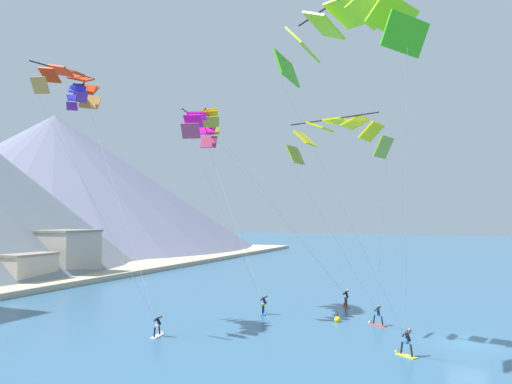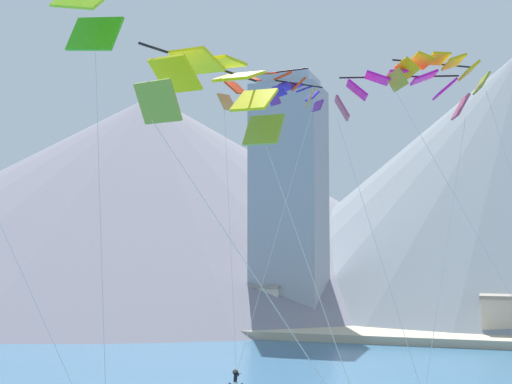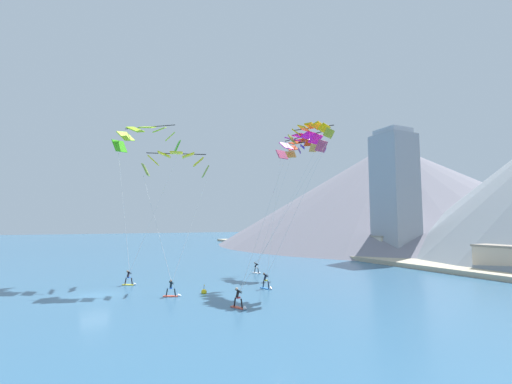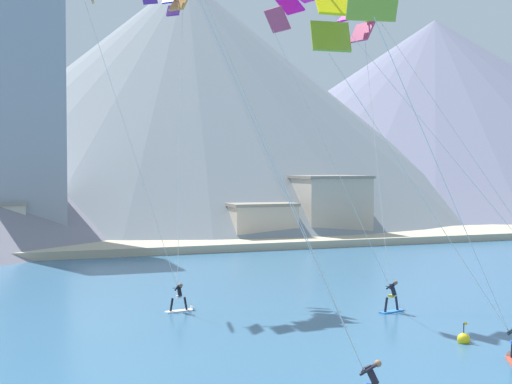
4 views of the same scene
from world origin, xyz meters
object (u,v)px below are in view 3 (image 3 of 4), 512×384
kitesurfer_far_left (130,280)px  parafoil_kite_near_lead (310,131)px  kitesurfer_near_trail (257,270)px  parafoil_kite_mid_center (300,143)px  kitesurfer_far_right (173,292)px  parafoil_kite_near_trail (300,146)px  parafoil_kite_far_left (148,136)px  parafoil_kite_distant_high_outer (312,146)px  parafoil_kite_far_right (176,161)px  race_marker_buoy (204,292)px  kitesurfer_mid_center (267,284)px  kitesurfer_near_lead (240,302)px

kitesurfer_far_left → parafoil_kite_near_lead: size_ratio=0.10×
kitesurfer_near_trail → parafoil_kite_mid_center: bearing=10.3°
kitesurfer_near_trail → kitesurfer_far_right: kitesurfer_far_right is taller
kitesurfer_near_trail → parafoil_kite_near_trail: bearing=96.2°
parafoil_kite_near_lead → parafoil_kite_far_left: 22.09m
parafoil_kite_near_trail → parafoil_kite_distant_high_outer: 2.07m
parafoil_kite_near_trail → parafoil_kite_far_right: size_ratio=1.34×
parafoil_kite_near_trail → race_marker_buoy: bearing=-60.2°
parafoil_kite_near_trail → race_marker_buoy: parafoil_kite_near_trail is taller
kitesurfer_mid_center → kitesurfer_near_trail: bearing=159.3°
kitesurfer_far_left → kitesurfer_far_right: 8.71m
kitesurfer_far_left → parafoil_kite_near_lead: parafoil_kite_near_lead is taller
kitesurfer_near_lead → parafoil_kite_far_left: (-20.93, -4.79, 18.29)m
kitesurfer_mid_center → kitesurfer_far_left: (-8.71, -12.97, -0.01)m
kitesurfer_near_lead → parafoil_kite_far_right: (-13.45, -2.52, 13.80)m
kitesurfer_mid_center → parafoil_kite_distant_high_outer: (-9.54, 12.84, 18.20)m
kitesurfer_mid_center → parafoil_kite_near_trail: (-11.33, 11.86, 18.52)m
kitesurfer_near_lead → kitesurfer_near_trail: (-16.85, 9.83, -0.08)m
kitesurfer_far_right → parafoil_kite_far_left: 23.08m
parafoil_kite_near_lead → parafoil_kite_far_right: parafoil_kite_near_lead is taller
kitesurfer_mid_center → kitesurfer_far_left: 15.62m
kitesurfer_mid_center → parafoil_kite_far_right: (-7.07, -8.40, 13.77)m
parafoil_kite_distant_high_outer → parafoil_kite_far_left: bearing=-102.0°
parafoil_kite_near_lead → parafoil_kite_distant_high_outer: (-9.93, 7.27, 1.01)m
kitesurfer_near_lead → parafoil_kite_far_right: 19.44m
kitesurfer_far_right → race_marker_buoy: 3.10m
kitesurfer_near_lead → parafoil_kite_near_trail: bearing=135.0°
kitesurfer_near_lead → parafoil_kite_near_lead: parafoil_kite_near_lead is taller
kitesurfer_far_left → parafoil_kite_near_lead: bearing=63.8°
kitesurfer_near_trail → parafoil_kite_near_lead: size_ratio=0.10×
parafoil_kite_near_lead → parafoil_kite_distant_high_outer: parafoil_kite_distant_high_outer is taller
kitesurfer_near_lead → parafoil_kite_near_trail: parafoil_kite_near_trail is taller
kitesurfer_far_left → parafoil_kite_near_trail: parafoil_kite_near_trail is taller
parafoil_kite_far_right → kitesurfer_far_right: bearing=-12.7°
kitesurfer_near_lead → race_marker_buoy: bearing=-172.7°
parafoil_kite_far_left → kitesurfer_far_right: bearing=3.3°
parafoil_kite_near_lead → parafoil_kite_distant_high_outer: bearing=143.8°
kitesurfer_near_trail → race_marker_buoy: 14.54m
parafoil_kite_near_lead → parafoil_kite_far_left: size_ratio=0.91×
parafoil_kite_far_left → parafoil_kite_far_right: parafoil_kite_far_left is taller
parafoil_kite_near_trail → race_marker_buoy: (10.68, -18.64, -18.92)m
kitesurfer_mid_center → kitesurfer_far_right: size_ratio=1.04×
parafoil_kite_mid_center → race_marker_buoy: parafoil_kite_mid_center is taller
kitesurfer_near_lead → kitesurfer_near_trail: bearing=149.7°
race_marker_buoy → parafoil_kite_distant_high_outer: bearing=114.4°
parafoil_kite_far_right → race_marker_buoy: (6.42, 1.62, -14.17)m
kitesurfer_mid_center → kitesurfer_far_left: kitesurfer_mid_center is taller
kitesurfer_far_left → parafoil_kite_far_right: 14.61m
kitesurfer_near_lead → parafoil_kite_far_left: parafoil_kite_far_left is taller
parafoil_kite_mid_center → parafoil_kite_distant_high_outer: bearing=137.2°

